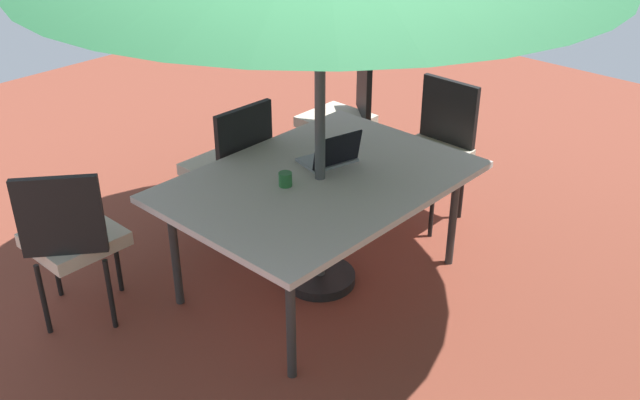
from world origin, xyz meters
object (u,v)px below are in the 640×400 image
chair_west (435,145)px  laptop (331,156)px  chair_southwest (344,113)px  cup (285,179)px  chair_southeast (71,235)px  dining_table (320,185)px  chair_south (231,163)px

chair_west → laptop: bearing=-95.0°
chair_southwest → cup: bearing=-20.6°
chair_southeast → chair_southwest: same height
dining_table → chair_west: 1.17m
chair_southwest → chair_west: (0.03, 0.85, 0.00)m
chair_west → laptop: (0.98, -0.09, 0.22)m
dining_table → chair_west: bearing=179.6°
chair_south → chair_southwest: (-1.17, -0.04, 0.00)m
chair_west → cup: chair_west is taller
chair_southwest → laptop: 1.27m
chair_south → cup: (0.22, 0.73, 0.21)m
chair_south → chair_west: bearing=146.3°
chair_southeast → cup: (-0.98, 0.68, 0.21)m
chair_south → chair_southeast: (1.20, 0.04, 0.00)m
chair_southwest → laptop: chair_southwest is taller
dining_table → cup: (0.20, -0.08, 0.09)m
dining_table → laptop: (-0.19, -0.08, 0.09)m
chair_southeast → laptop: chair_southeast is taller
chair_southwest → chair_west: bearing=38.9°
chair_west → cup: bearing=-93.3°
chair_southeast → laptop: 1.54m
chair_south → cup: 0.79m
chair_southwest → chair_southeast: bearing=-47.5°
chair_south → cup: bearing=74.9°
dining_table → chair_southwest: bearing=-144.6°
chair_south → chair_west: size_ratio=1.00×
chair_southwest → cup: chair_southwest is taller
laptop → chair_southwest: bearing=-128.6°
chair_southwest → laptop: size_ratio=2.64×
cup → dining_table: bearing=158.9°
chair_southwest → chair_west: same height
chair_south → chair_west: same height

